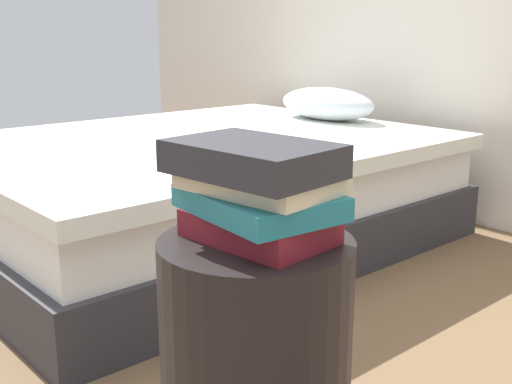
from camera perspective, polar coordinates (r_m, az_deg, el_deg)
The scene contains 6 objects.
bed at distance 2.77m, azimuth -4.87°, elevation 0.35°, with size 1.58×2.03×0.62m.
side_table at distance 1.28m, azimuth 0.00°, elevation -15.62°, with size 0.37×0.37×0.53m, color black.
book_maroon at distance 1.17m, azimuth 0.15°, elevation -3.05°, with size 0.26×0.18×0.05m, color maroon.
book_teal at distance 1.15m, azimuth 0.29°, elevation -0.90°, with size 0.28×0.21×0.04m, color #1E727F.
book_cream at distance 1.15m, azimuth 0.32°, elevation 0.95°, with size 0.27×0.19×0.03m, color beige.
book_charcoal at distance 1.12m, azimuth -0.27°, elevation 3.00°, with size 0.29×0.20×0.06m, color #28282D.
Camera 1 is at (0.85, -0.71, 0.91)m, focal length 44.69 mm.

